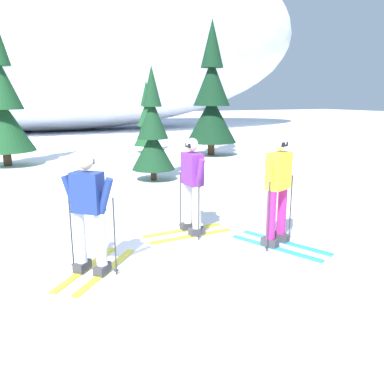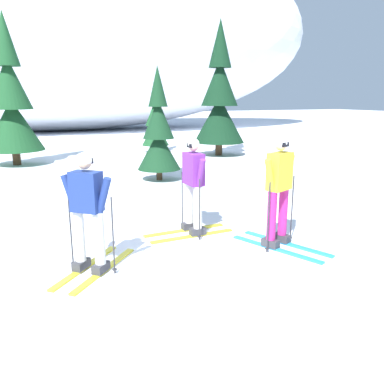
{
  "view_description": "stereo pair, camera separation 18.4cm",
  "coord_description": "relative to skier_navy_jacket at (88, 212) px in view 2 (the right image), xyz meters",
  "views": [
    {
      "loc": [
        -2.15,
        -5.22,
        2.4
      ],
      "look_at": [
        0.44,
        0.24,
        0.95
      ],
      "focal_mm": 36.87,
      "sensor_mm": 36.0,
      "label": 1
    },
    {
      "loc": [
        -1.98,
        -5.3,
        2.4
      ],
      "look_at": [
        0.44,
        0.24,
        0.95
      ],
      "focal_mm": 36.87,
      "sensor_mm": 36.0,
      "label": 2
    }
  ],
  "objects": [
    {
      "name": "pine_tree_center",
      "position": [
        2.97,
        5.68,
        0.49
      ],
      "size": [
        1.27,
        1.27,
        3.28
      ],
      "color": "#47301E",
      "rests_on": "ground"
    },
    {
      "name": "pine_tree_center_left",
      "position": [
        -0.92,
        10.33,
        1.33
      ],
      "size": [
        2.04,
        2.04,
        5.29
      ],
      "color": "#47301E",
      "rests_on": "ground"
    },
    {
      "name": "pine_tree_far_right",
      "position": [
        7.0,
        9.59,
        1.41
      ],
      "size": [
        2.12,
        2.12,
        5.48
      ],
      "color": "#47301E",
      "rests_on": "ground"
    },
    {
      "name": "skier_yellow_jacket",
      "position": [
        2.99,
        -0.21,
        0.07
      ],
      "size": [
        1.03,
        1.7,
        1.81
      ],
      "color": "#2893CC",
      "rests_on": "ground"
    },
    {
      "name": "skier_purple_jacket",
      "position": [
        1.97,
        0.91,
        0.02
      ],
      "size": [
        1.59,
        0.81,
        1.72
      ],
      "color": "gold",
      "rests_on": "ground"
    },
    {
      "name": "ground_plane",
      "position": [
        1.21,
        -0.0,
        -0.89
      ],
      "size": [
        120.0,
        120.0,
        0.0
      ],
      "primitive_type": "plane",
      "color": "white"
    },
    {
      "name": "skier_navy_jacket",
      "position": [
        0.0,
        0.0,
        0.0
      ],
      "size": [
        1.38,
        1.45,
        1.7
      ],
      "color": "gold",
      "rests_on": "ground"
    },
    {
      "name": "pine_tree_center_right",
      "position": [
        4.83,
        11.59,
        0.42
      ],
      "size": [
        1.21,
        1.21,
        3.13
      ],
      "color": "#47301E",
      "rests_on": "ground"
    },
    {
      "name": "snow_ridge_background",
      "position": [
        2.46,
        25.73,
        6.84
      ],
      "size": [
        40.97,
        15.84,
        15.45
      ],
      "primitive_type": "ellipsoid",
      "color": "white",
      "rests_on": "ground"
    }
  ]
}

